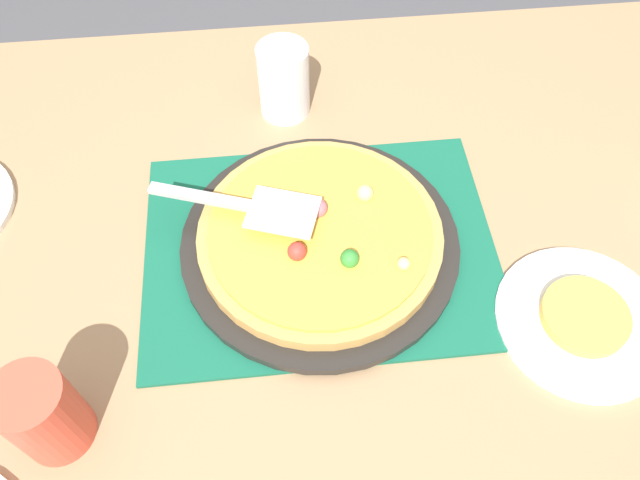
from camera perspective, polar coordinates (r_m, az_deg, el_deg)
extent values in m
plane|color=#4C4C51|center=(1.55, 0.00, -16.44)|extent=(8.00, 8.00, 0.00)
cube|color=#9E7A56|center=(0.88, 0.00, -1.30)|extent=(1.40, 1.00, 0.03)
cube|color=#9E7A56|center=(1.56, -25.94, 2.64)|extent=(0.07, 0.07, 0.72)
cube|color=#9E7A56|center=(1.60, 21.81, 6.47)|extent=(0.07, 0.07, 0.72)
cube|color=#145B42|center=(0.87, 0.00, -0.64)|extent=(0.48, 0.36, 0.01)
cylinder|color=black|center=(0.86, 0.00, -0.27)|extent=(0.38, 0.38, 0.01)
cylinder|color=tan|center=(0.84, 0.00, 0.39)|extent=(0.33, 0.33, 0.02)
cylinder|color=gold|center=(0.83, 0.00, 0.90)|extent=(0.30, 0.30, 0.01)
sphere|color=red|center=(0.80, -2.10, -1.04)|extent=(0.03, 0.03, 0.03)
sphere|color=#338433|center=(0.80, 2.71, -1.69)|extent=(0.02, 0.02, 0.02)
sphere|color=#E5CC7F|center=(0.85, -3.85, 2.84)|extent=(0.03, 0.03, 0.03)
sphere|color=#E5CC7F|center=(0.86, 4.10, 4.26)|extent=(0.02, 0.02, 0.02)
sphere|color=#B76675|center=(0.84, 0.07, 2.94)|extent=(0.03, 0.03, 0.03)
sphere|color=#E5CC7F|center=(0.80, 7.60, -2.14)|extent=(0.02, 0.02, 0.02)
cylinder|color=white|center=(0.87, 22.67, -6.79)|extent=(0.22, 0.22, 0.01)
cylinder|color=#EAB747|center=(0.86, 22.94, -6.38)|extent=(0.11, 0.11, 0.02)
cylinder|color=white|center=(1.01, -3.31, 14.24)|extent=(0.08, 0.08, 0.12)
cylinder|color=#E04C38|center=(0.76, -23.82, -14.28)|extent=(0.08, 0.08, 0.12)
cube|color=silver|center=(0.82, -3.40, 2.55)|extent=(0.11, 0.10, 0.00)
cube|color=#B2B2B7|center=(0.85, -10.90, 3.89)|extent=(0.14, 0.06, 0.01)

